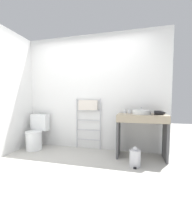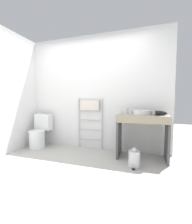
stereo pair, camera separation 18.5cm
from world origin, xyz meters
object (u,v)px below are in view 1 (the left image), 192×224
Objects in this scene: towel_radiator at (88,112)px; cup_near_edge at (129,111)px; trash_bin at (135,158)px; hair_dryer at (159,113)px; sink_basin at (142,112)px; cup_near_wall at (125,111)px; toilet at (36,133)px.

towel_radiator is 0.92m from cup_near_edge.
hair_dryer is at bearing 42.05° from trash_bin.
sink_basin is (1.15, -0.22, 0.04)m from towel_radiator.
trash_bin is at bearing -137.95° from hair_dryer.
cup_near_wall is 0.68m from hair_dryer.
cup_near_wall is 1.00m from trash_bin.
cup_near_edge is (-0.23, 0.11, -0.00)m from sink_basin.
hair_dryer reaches higher than trash_bin.
towel_radiator reaches higher than sink_basin.
toilet is 1.29m from towel_radiator.
toilet is 2.25m from trash_bin.
sink_basin and cup_near_wall have the same top height.
hair_dryer reaches higher than toilet.
towel_radiator is at bearing 167.79° from hair_dryer.
towel_radiator reaches higher than toilet.
towel_radiator is at bearing 173.42° from cup_near_edge.
cup_near_edge is (2.08, 0.16, 0.53)m from toilet.
cup_near_wall is 0.41× the size of hair_dryer.
towel_radiator is 0.82m from cup_near_wall.
cup_near_wall reaches higher than trash_bin.
cup_near_edge is at bearing 154.15° from sink_basin.
sink_basin is at bearing 76.37° from trash_bin.
toilet is 2.07m from cup_near_wall.
toilet is at bearing -173.75° from cup_near_wall.
cup_near_edge is at bearing 158.67° from hair_dryer.
trash_bin is at bearing -71.14° from cup_near_wall.
cup_near_edge is 0.25× the size of trash_bin.
towel_radiator reaches higher than trash_bin.
toilet is at bearing 179.04° from hair_dryer.
sink_basin is 0.88m from trash_bin.
towel_radiator is 1.48m from hair_dryer.
trash_bin is at bearing -78.25° from cup_near_edge.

